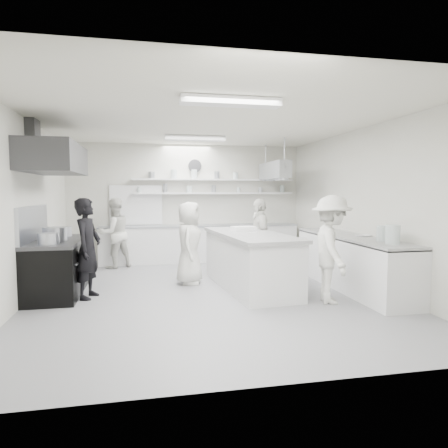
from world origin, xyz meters
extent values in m
cube|color=#A2A2A2|center=(0.00, 0.00, -0.01)|extent=(6.00, 7.00, 0.02)
cube|color=silver|center=(0.00, 0.00, 3.01)|extent=(6.00, 7.00, 0.02)
cube|color=beige|center=(0.00, 3.50, 1.50)|extent=(6.00, 0.04, 3.00)
cube|color=beige|center=(0.00, -3.50, 1.50)|extent=(6.00, 0.04, 3.00)
cube|color=beige|center=(-3.00, 0.00, 1.50)|extent=(0.04, 7.00, 3.00)
cube|color=beige|center=(3.00, 0.00, 1.50)|extent=(0.04, 7.00, 3.00)
cube|color=black|center=(-2.60, 0.40, 0.45)|extent=(0.80, 1.80, 0.90)
cube|color=#39393D|center=(-2.60, 0.40, 2.35)|extent=(0.85, 2.00, 0.50)
cube|color=white|center=(0.30, 3.20, 0.46)|extent=(5.00, 0.60, 0.92)
cube|color=white|center=(0.70, 3.37, 1.75)|extent=(4.20, 0.26, 0.04)
cube|color=white|center=(0.70, 3.37, 2.10)|extent=(4.20, 0.26, 0.04)
cube|color=black|center=(-1.30, 3.48, 1.45)|extent=(1.30, 0.04, 1.00)
cylinder|color=white|center=(0.20, 3.46, 2.45)|extent=(0.32, 0.05, 0.32)
cube|color=white|center=(2.65, -0.20, 0.47)|extent=(0.74, 3.30, 0.94)
cube|color=#ADB1BC|center=(2.00, 2.40, 2.30)|extent=(0.30, 1.60, 0.40)
cube|color=white|center=(0.00, -1.80, 2.94)|extent=(1.30, 0.25, 0.10)
cube|color=white|center=(0.00, 1.80, 2.94)|extent=(1.30, 0.25, 0.10)
cube|color=white|center=(0.81, 0.22, 0.49)|extent=(1.23, 2.73, 0.98)
cylinder|color=#ADB1BC|center=(-2.60, 0.27, 1.05)|extent=(0.40, 0.40, 0.28)
imported|color=black|center=(-2.04, 0.06, 0.84)|extent=(0.55, 0.70, 1.69)
imported|color=silver|center=(-1.80, 2.74, 0.82)|extent=(1.00, 0.93, 1.64)
imported|color=silver|center=(-0.26, 0.77, 0.80)|extent=(0.68, 0.88, 1.59)
imported|color=silver|center=(1.24, 1.04, 0.82)|extent=(0.46, 0.99, 1.64)
imported|color=silver|center=(1.83, -1.01, 0.87)|extent=(0.86, 1.23, 1.74)
imported|color=#ADB1BC|center=(0.92, 0.64, 1.01)|extent=(0.24, 0.24, 0.06)
imported|color=white|center=(0.90, 0.28, 1.01)|extent=(0.22, 0.22, 0.06)
imported|color=white|center=(2.82, -0.29, 0.97)|extent=(0.31, 0.31, 0.06)
camera|label=1|loc=(-1.12, -6.89, 1.79)|focal=32.03mm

